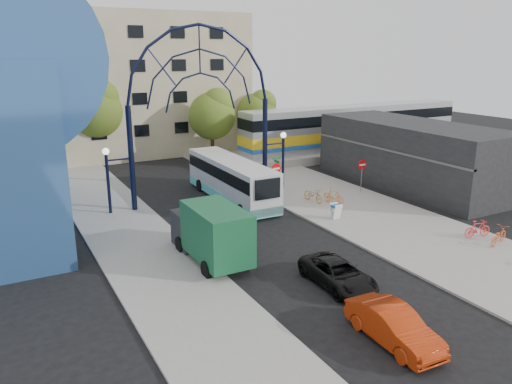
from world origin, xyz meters
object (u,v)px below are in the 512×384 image
city_bus (231,179)px  tree_north_a (213,113)px  green_truck (210,232)px  street_name_sign (277,168)px  train_car (354,126)px  bike_far_c (499,236)px  black_suv (338,274)px  bike_near_a (313,195)px  tree_north_b (96,108)px  tree_north_c (258,111)px  bike_near_b (333,196)px  stop_sign (276,172)px  gateway_arch (200,78)px  bike_far_b (478,229)px  sandwich_board (336,209)px  red_sedan (393,326)px  do_not_enter_sign (362,168)px

city_bus → tree_north_a: bearing=72.0°
green_truck → street_name_sign: bearing=43.4°
train_car → bike_far_c: (-9.20, -23.72, -2.30)m
black_suv → bike_near_a: black_suv is taller
tree_north_b → bike_far_c: (14.67, -31.65, -4.66)m
street_name_sign → city_bus: 3.49m
street_name_sign → green_truck: size_ratio=0.47×
tree_north_c → city_bus: (-10.29, -14.65, -2.74)m
tree_north_b → city_bus: (5.71, -16.65, -3.74)m
tree_north_a → bike_near_b: 17.66m
green_truck → bike_far_c: (14.60, -5.80, -0.90)m
stop_sign → green_truck: (-8.60, -7.92, -0.49)m
train_car → tree_north_b: 25.27m
train_car → bike_far_c: bearing=-111.2°
gateway_arch → bike_far_c: size_ratio=7.39×
city_bus → stop_sign: bearing=-22.6°
stop_sign → tree_north_b: tree_north_b is taller
street_name_sign → bike_far_b: 14.25m
stop_sign → tree_north_a: 14.23m
tree_north_a → bike_far_c: (4.67, -27.65, -4.00)m
tree_north_c → bike_near_a: size_ratio=3.47×
sandwich_board → bike_near_b: (1.92, 2.79, -0.11)m
tree_north_b → bike_near_a: (10.38, -20.19, -4.65)m
red_sedan → gateway_arch: bearing=89.2°
bike_far_c → stop_sign: bearing=7.8°
train_car → black_suv: train_car is taller
tree_north_c → bike_near_b: size_ratio=3.81×
sandwich_board → tree_north_c: bearing=73.5°
street_name_sign → bike_far_c: size_ratio=1.52×
train_car → bike_near_b: size_ratio=14.72×
train_car → bike_near_a: (-13.50, -12.26, -2.29)m
stop_sign → tree_north_a: (1.32, 13.93, 2.61)m
red_sedan → bike_near_a: red_sedan is taller
black_suv → tree_north_a: bearing=79.3°
street_name_sign → tree_north_b: size_ratio=0.35×
city_bus → tree_north_c: bearing=55.6°
bike_far_b → gateway_arch: bearing=48.8°
street_name_sign → tree_north_c: tree_north_c is taller
sandwich_board → city_bus: 8.25m
red_sedan → bike_near_b: 17.06m
gateway_arch → bike_far_b: (10.64, -14.48, -7.93)m
gateway_arch → tree_north_c: 18.95m
sandwich_board → bike_far_c: sandwich_board is taller
do_not_enter_sign → bike_near_b: 3.93m
red_sedan → bike_far_b: red_sedan is taller
train_car → black_suv: 30.78m
train_car → tree_north_b: tree_north_b is taller
gateway_arch → red_sedan: bearing=-92.8°
tree_north_a → city_bus: (-4.29, -12.65, -3.08)m
sandwich_board → bike_near_b: bearing=55.5°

